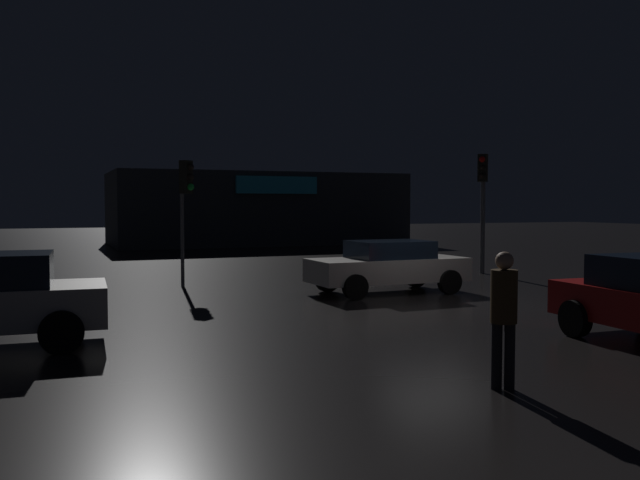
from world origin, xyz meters
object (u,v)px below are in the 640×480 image
(traffic_signal_opposite, at_px, (483,190))
(traffic_signal_cross_left, at_px, (186,190))
(store_building, at_px, (256,209))
(pedestrian, at_px, (504,309))
(car_crossing, at_px, (388,266))

(traffic_signal_opposite, xyz_separation_m, traffic_signal_cross_left, (-10.17, 0.04, -0.07))
(traffic_signal_opposite, bearing_deg, traffic_signal_cross_left, 179.78)
(store_building, xyz_separation_m, traffic_signal_opposite, (1.86, -20.83, 0.73))
(store_building, height_order, traffic_signal_cross_left, store_building)
(traffic_signal_opposite, height_order, pedestrian, traffic_signal_opposite)
(store_building, xyz_separation_m, car_crossing, (-3.55, -24.18, -1.40))
(store_building, distance_m, car_crossing, 24.48)
(traffic_signal_opposite, bearing_deg, car_crossing, -148.16)
(car_crossing, distance_m, pedestrian, 9.58)
(store_building, bearing_deg, car_crossing, -98.34)
(store_building, relative_size, pedestrian, 9.69)
(store_building, height_order, pedestrian, store_building)
(store_building, xyz_separation_m, traffic_signal_cross_left, (-8.32, -20.79, 0.66))
(store_building, distance_m, traffic_signal_cross_left, 22.40)
(traffic_signal_opposite, bearing_deg, pedestrian, -124.47)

